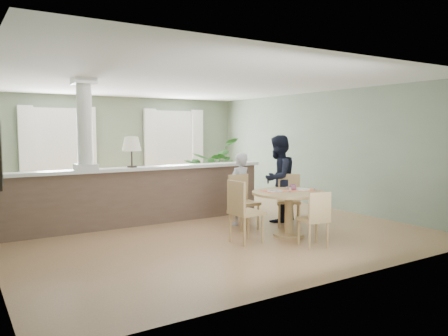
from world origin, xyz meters
TOP-DOWN VIEW (x-y plane):
  - ground at (0.00, 0.00)m, footprint 8.00×8.00m
  - room_shell at (-0.03, 0.63)m, footprint 7.02×8.02m
  - pony_wall at (-0.99, 0.20)m, footprint 5.32×0.38m
  - sofa at (-0.14, 1.97)m, footprint 3.03×1.35m
  - houseplant at (1.55, 1.67)m, footprint 1.91×1.91m
  - dining_table at (0.94, -1.96)m, footprint 1.25×1.25m
  - chair_far_boy at (0.57, -1.07)m, footprint 0.45×0.45m
  - chair_far_man at (1.50, -1.30)m, footprint 0.61×0.61m
  - chair_near at (0.79, -2.76)m, footprint 0.47×0.47m
  - chair_side at (-0.02, -1.95)m, footprint 0.48×0.48m
  - child_person at (0.71, -0.79)m, footprint 0.57×0.44m
  - man_person at (1.53, -0.94)m, footprint 1.01×0.91m

SIDE VIEW (x-z plane):
  - ground at x=0.00m, z-range 0.00..0.00m
  - sofa at x=-0.14m, z-range 0.00..0.86m
  - chair_near at x=0.79m, z-range 0.05..0.92m
  - chair_far_man at x=1.50m, z-range 0.05..1.02m
  - chair_far_boy at x=0.57m, z-range 0.05..1.04m
  - chair_side at x=-0.02m, z-range 0.05..1.06m
  - dining_table at x=0.94m, z-range 0.18..1.03m
  - child_person at x=0.71m, z-range 0.00..1.38m
  - pony_wall at x=-0.99m, z-range -0.64..2.06m
  - houseplant at x=1.55m, z-range 0.00..1.61m
  - man_person at x=1.53m, z-range 0.00..1.71m
  - room_shell at x=-0.03m, z-range 0.46..3.17m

